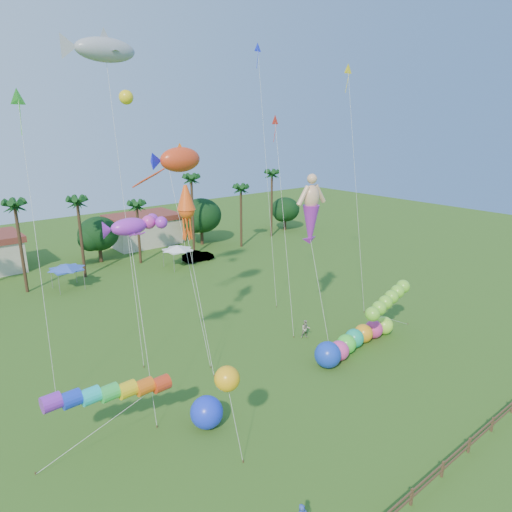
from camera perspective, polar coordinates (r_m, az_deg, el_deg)
ground at (r=32.01m, az=12.21°, el=-19.75°), size 160.00×160.00×0.00m
tree_line at (r=65.81m, az=-16.72°, el=3.09°), size 69.46×8.91×11.00m
buildings_row at (r=69.77m, az=-23.54°, el=1.21°), size 35.00×7.00×4.00m
tent_row at (r=56.12m, az=-22.42°, el=-1.35°), size 31.00×4.00×0.60m
fence at (r=29.22m, az=22.31°, el=-23.26°), size 36.12×0.12×1.00m
car_b at (r=64.00m, az=-7.26°, el=0.00°), size 4.48×1.81×1.45m
spectator_b at (r=41.65m, az=6.22°, el=-9.06°), size 1.02×0.96×1.68m
caterpillar_inflatable at (r=40.10m, az=12.01°, el=-10.33°), size 10.38×2.83×2.11m
blue_ball at (r=30.65m, az=-6.19°, el=-18.85°), size 2.09×2.09×2.09m
rainbow_tube at (r=29.20m, az=-15.00°, el=-16.36°), size 9.30×1.98×3.66m
green_worm at (r=39.70m, az=14.37°, el=-7.04°), size 10.24×3.60×3.98m
orange_ball_kite at (r=25.85m, az=-3.63°, el=-15.07°), size 1.48×1.59×5.93m
merman_kite at (r=40.16m, az=6.87°, el=5.21°), size 3.28×5.62×13.92m
fish_kite at (r=37.72m, az=-9.45°, el=11.80°), size 5.55×7.04×16.90m
shark_kite at (r=39.31m, az=-18.32°, el=23.25°), size 6.64×7.51×25.01m
squid_kite at (r=35.59m, az=-8.69°, el=5.62°), size 1.90×5.30×14.19m
lobster_kite at (r=29.78m, az=-15.57°, el=3.53°), size 4.59×5.36×13.16m
delta_kite_red at (r=41.83m, az=2.47°, el=15.91°), size 2.19×4.88×19.31m
delta_kite_yellow at (r=47.82m, az=11.49°, el=21.29°), size 1.47×4.64×24.07m
delta_kite_green at (r=34.42m, az=-27.58°, el=16.60°), size 1.87×4.47×20.80m
delta_kite_blue at (r=47.36m, az=0.30°, el=23.56°), size 1.07×3.53×25.90m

